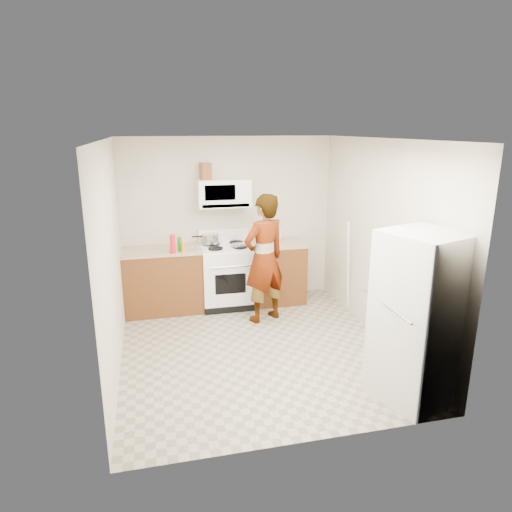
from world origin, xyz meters
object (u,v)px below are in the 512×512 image
object	(u,v)px
fridge	(419,318)
gas_range	(227,275)
microwave	(224,193)
kettle	(274,235)
person	(264,259)
saucepan	(210,239)

from	to	relation	value
fridge	gas_range	bearing A→B (deg)	97.60
gas_range	microwave	size ratio (longest dim) A/B	1.49
gas_range	microwave	world-z (taller)	microwave
gas_range	kettle	distance (m)	0.94
microwave	person	world-z (taller)	microwave
gas_range	fridge	distance (m)	3.19
saucepan	fridge	bearing A→B (deg)	-61.44
person	kettle	xyz separation A→B (m)	(0.34, 0.78, 0.14)
microwave	saucepan	size ratio (longest dim) A/B	3.05
microwave	saucepan	xyz separation A→B (m)	(-0.22, -0.00, -0.68)
person	fridge	size ratio (longest dim) A/B	1.05
gas_range	person	size ratio (longest dim) A/B	0.63
saucepan	microwave	bearing A→B (deg)	0.71
kettle	saucepan	distance (m)	0.98
microwave	person	size ratio (longest dim) A/B	0.43
kettle	person	bearing A→B (deg)	-94.81
gas_range	kettle	xyz separation A→B (m)	(0.76, 0.12, 0.55)
saucepan	gas_range	bearing A→B (deg)	-29.85
person	kettle	size ratio (longest dim) A/B	9.26
gas_range	person	world-z (taller)	person
fridge	saucepan	size ratio (longest dim) A/B	6.82
kettle	saucepan	xyz separation A→B (m)	(-0.98, 0.01, -0.01)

